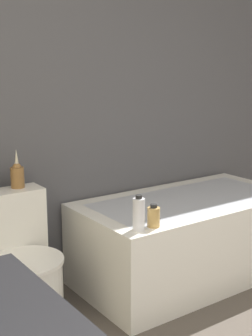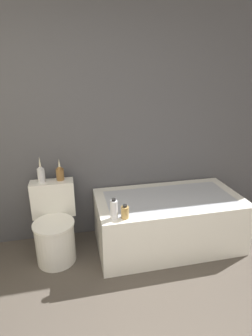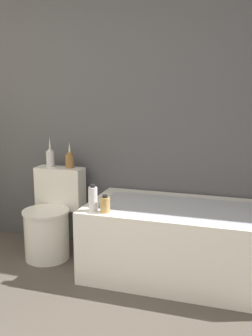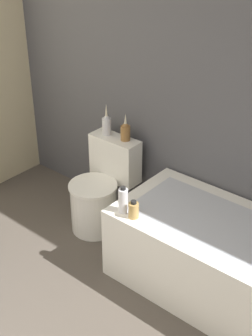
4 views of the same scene
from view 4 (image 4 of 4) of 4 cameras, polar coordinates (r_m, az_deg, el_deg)
The scene contains 7 objects.
wall_back_tiled at distance 3.50m, azimuth 5.15°, elevation 11.23°, with size 6.40×0.06×2.60m.
bathtub at distance 3.31m, azimuth 11.66°, elevation -10.93°, with size 1.51×0.78×0.56m.
toilet at distance 3.87m, azimuth -3.14°, elevation -2.87°, with size 0.43×0.56×0.75m.
vase_gold at distance 3.80m, azimuth -2.39°, elevation 5.35°, with size 0.07×0.07×0.27m.
vase_silver at distance 3.71m, azimuth -0.08°, elevation 4.53°, with size 0.08×0.08×0.23m.
shampoo_bottle_tall at distance 3.17m, azimuth -0.35°, elevation -3.94°, with size 0.07×0.07×0.20m.
shampoo_bottle_short at distance 3.13m, azimuth 0.93°, elevation -5.14°, with size 0.07×0.07×0.13m.
Camera 4 is at (1.88, -0.31, 2.42)m, focal length 50.00 mm.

